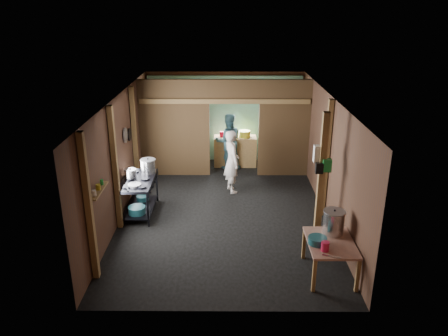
{
  "coord_description": "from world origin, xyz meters",
  "views": [
    {
      "loc": [
        0.06,
        -9.01,
        4.45
      ],
      "look_at": [
        0.0,
        -0.2,
        1.1
      ],
      "focal_mm": 35.2,
      "sensor_mm": 36.0,
      "label": 1
    }
  ],
  "objects_px": {
    "stove_pot_large": "(148,166)",
    "prep_table": "(329,258)",
    "yellow_tub": "(245,134)",
    "cook": "(232,162)",
    "gas_range": "(139,197)",
    "pink_bucket": "(325,246)",
    "stock_pot": "(334,223)"
  },
  "relations": [
    {
      "from": "prep_table",
      "to": "yellow_tub",
      "type": "height_order",
      "value": "yellow_tub"
    },
    {
      "from": "stove_pot_large",
      "to": "yellow_tub",
      "type": "xyz_separation_m",
      "value": [
        2.27,
        2.72,
        -0.03
      ]
    },
    {
      "from": "gas_range",
      "to": "prep_table",
      "type": "xyz_separation_m",
      "value": [
        3.71,
        -2.31,
        -0.09
      ]
    },
    {
      "from": "stove_pot_large",
      "to": "stock_pot",
      "type": "height_order",
      "value": "stove_pot_large"
    },
    {
      "from": "gas_range",
      "to": "yellow_tub",
      "type": "height_order",
      "value": "yellow_tub"
    },
    {
      "from": "gas_range",
      "to": "yellow_tub",
      "type": "bearing_deg",
      "value": 51.98
    },
    {
      "from": "gas_range",
      "to": "prep_table",
      "type": "relative_size",
      "value": 1.29
    },
    {
      "from": "stove_pot_large",
      "to": "prep_table",
      "type": "bearing_deg",
      "value": -37.47
    },
    {
      "from": "stove_pot_large",
      "to": "pink_bucket",
      "type": "height_order",
      "value": "stove_pot_large"
    },
    {
      "from": "yellow_tub",
      "to": "stove_pot_large",
      "type": "bearing_deg",
      "value": -129.86
    },
    {
      "from": "pink_bucket",
      "to": "cook",
      "type": "bearing_deg",
      "value": 111.06
    },
    {
      "from": "yellow_tub",
      "to": "pink_bucket",
      "type": "bearing_deg",
      "value": -79.1
    },
    {
      "from": "gas_range",
      "to": "stock_pot",
      "type": "distance_m",
      "value": 4.33
    },
    {
      "from": "prep_table",
      "to": "pink_bucket",
      "type": "distance_m",
      "value": 0.52
    },
    {
      "from": "yellow_tub",
      "to": "cook",
      "type": "height_order",
      "value": "cook"
    },
    {
      "from": "prep_table",
      "to": "stove_pot_large",
      "type": "bearing_deg",
      "value": 142.53
    },
    {
      "from": "gas_range",
      "to": "stock_pot",
      "type": "height_order",
      "value": "stock_pot"
    },
    {
      "from": "gas_range",
      "to": "cook",
      "type": "relative_size",
      "value": 0.88
    },
    {
      "from": "stock_pot",
      "to": "cook",
      "type": "xyz_separation_m",
      "value": [
        -1.74,
        3.26,
        -0.06
      ]
    },
    {
      "from": "gas_range",
      "to": "stove_pot_large",
      "type": "xyz_separation_m",
      "value": [
        0.17,
        0.4,
        0.56
      ]
    },
    {
      "from": "prep_table",
      "to": "yellow_tub",
      "type": "distance_m",
      "value": 5.62
    },
    {
      "from": "yellow_tub",
      "to": "cook",
      "type": "distance_m",
      "value": 1.92
    },
    {
      "from": "stove_pot_large",
      "to": "stock_pot",
      "type": "distance_m",
      "value": 4.37
    },
    {
      "from": "stove_pot_large",
      "to": "yellow_tub",
      "type": "relative_size",
      "value": 1.05
    },
    {
      "from": "yellow_tub",
      "to": "cook",
      "type": "relative_size",
      "value": 0.21
    },
    {
      "from": "stock_pot",
      "to": "yellow_tub",
      "type": "distance_m",
      "value": 5.32
    },
    {
      "from": "prep_table",
      "to": "yellow_tub",
      "type": "xyz_separation_m",
      "value": [
        -1.27,
        5.44,
        0.62
      ]
    },
    {
      "from": "stock_pot",
      "to": "pink_bucket",
      "type": "distance_m",
      "value": 0.65
    },
    {
      "from": "stove_pot_large",
      "to": "pink_bucket",
      "type": "bearing_deg",
      "value": -41.65
    },
    {
      "from": "stove_pot_large",
      "to": "stock_pot",
      "type": "bearing_deg",
      "value": -33.6
    },
    {
      "from": "gas_range",
      "to": "cook",
      "type": "distance_m",
      "value": 2.44
    },
    {
      "from": "pink_bucket",
      "to": "stove_pot_large",
      "type": "bearing_deg",
      "value": 138.35
    }
  ]
}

